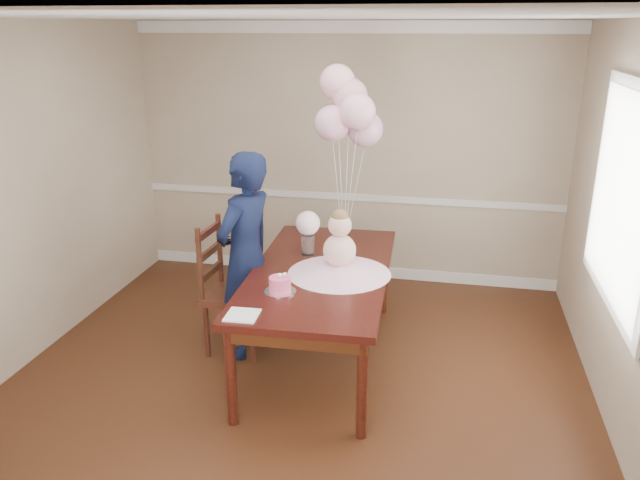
{
  "coord_description": "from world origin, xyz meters",
  "views": [
    {
      "loc": [
        1.05,
        -3.91,
        2.66
      ],
      "look_at": [
        0.1,
        0.63,
        1.05
      ],
      "focal_mm": 35.0,
      "sensor_mm": 36.0,
      "label": 1
    }
  ],
  "objects_px": {
    "dining_table_top": "(320,273)",
    "woman": "(246,256)",
    "birthday_cake": "(280,284)",
    "dining_chair_seat": "(237,295)"
  },
  "relations": [
    {
      "from": "woman",
      "to": "dining_table_top",
      "type": "bearing_deg",
      "value": 107.97
    },
    {
      "from": "dining_chair_seat",
      "to": "woman",
      "type": "bearing_deg",
      "value": -7.05
    },
    {
      "from": "dining_table_top",
      "to": "dining_chair_seat",
      "type": "distance_m",
      "value": 0.78
    },
    {
      "from": "dining_chair_seat",
      "to": "woman",
      "type": "height_order",
      "value": "woman"
    },
    {
      "from": "dining_table_top",
      "to": "birthday_cake",
      "type": "relative_size",
      "value": 13.33
    },
    {
      "from": "birthday_cake",
      "to": "dining_chair_seat",
      "type": "xyz_separation_m",
      "value": [
        -0.53,
        0.52,
        -0.37
      ]
    },
    {
      "from": "dining_table_top",
      "to": "woman",
      "type": "relative_size",
      "value": 1.24
    },
    {
      "from": "dining_table_top",
      "to": "woman",
      "type": "distance_m",
      "value": 0.63
    },
    {
      "from": "dining_table_top",
      "to": "dining_chair_seat",
      "type": "bearing_deg",
      "value": 175.25
    },
    {
      "from": "birthday_cake",
      "to": "dining_chair_seat",
      "type": "bearing_deg",
      "value": 135.23
    }
  ]
}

